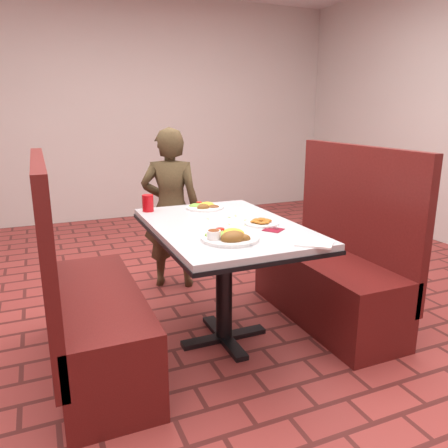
{
  "coord_description": "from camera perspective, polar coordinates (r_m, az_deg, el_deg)",
  "views": [
    {
      "loc": [
        -0.97,
        -2.27,
        1.4
      ],
      "look_at": [
        0.0,
        0.0,
        0.75
      ],
      "focal_mm": 35.0,
      "sensor_mm": 36.0,
      "label": 1
    }
  ],
  "objects": [
    {
      "name": "near_dinner_plate",
      "position": [
        2.23,
        0.71,
        -1.31
      ],
      "size": [
        0.3,
        0.3,
        0.09
      ],
      "rotation": [
        0.0,
        0.0,
        0.09
      ],
      "color": "white",
      "rests_on": "dining_table"
    },
    {
      "name": "dining_table",
      "position": [
        2.58,
        0.0,
        -2.07
      ],
      "size": [
        0.81,
        1.21,
        0.75
      ],
      "color": "silver",
      "rests_on": "ground"
    },
    {
      "name": "booth_bench_left",
      "position": [
        2.52,
        -17.3,
        -11.14
      ],
      "size": [
        0.47,
        1.2,
        1.17
      ],
      "color": "maroon",
      "rests_on": "ground"
    },
    {
      "name": "fork_utensil",
      "position": [
        2.2,
        1.27,
        -2.14
      ],
      "size": [
        0.02,
        0.15,
        0.0
      ],
      "primitive_type": "cube",
      "rotation": [
        0.0,
        0.0,
        0.08
      ],
      "color": "silver",
      "rests_on": "dining_table"
    },
    {
      "name": "spoon_utensil",
      "position": [
        2.47,
        5.68,
        -0.44
      ],
      "size": [
        0.09,
        0.12,
        0.0
      ],
      "primitive_type": "cube",
      "rotation": [
        0.0,
        0.0,
        0.59
      ],
      "color": "silver",
      "rests_on": "dining_table"
    },
    {
      "name": "red_tumbler",
      "position": [
        2.91,
        -9.91,
        2.71
      ],
      "size": [
        0.07,
        0.07,
        0.11
      ],
      "primitive_type": "cylinder",
      "color": "red",
      "rests_on": "dining_table"
    },
    {
      "name": "paper_napkin",
      "position": [
        2.22,
        11.68,
        -2.48
      ],
      "size": [
        0.22,
        0.22,
        0.01
      ],
      "primitive_type": "cube",
      "rotation": [
        0.0,
        0.0,
        -0.71
      ],
      "color": "white",
      "rests_on": "dining_table"
    },
    {
      "name": "room",
      "position": [
        2.52,
        0.0,
        26.46
      ],
      "size": [
        7.0,
        7.04,
        2.82
      ],
      "color": "#A03934",
      "rests_on": "ground"
    },
    {
      "name": "far_dinner_plate",
      "position": [
        2.96,
        -2.55,
        2.48
      ],
      "size": [
        0.25,
        0.25,
        0.06
      ],
      "rotation": [
        0.0,
        0.0,
        -0.38
      ],
      "color": "white",
      "rests_on": "dining_table"
    },
    {
      "name": "lettuce_shreds",
      "position": [
        2.62,
        0.29,
        0.41
      ],
      "size": [
        0.28,
        0.32,
        0.0
      ],
      "primitive_type": null,
      "color": "#9DC44E",
      "rests_on": "dining_table"
    },
    {
      "name": "plantain_plate",
      "position": [
        2.55,
        4.94,
        0.21
      ],
      "size": [
        0.2,
        0.2,
        0.03
      ],
      "rotation": [
        0.0,
        0.0,
        0.12
      ],
      "color": "white",
      "rests_on": "dining_table"
    },
    {
      "name": "knife_utensil",
      "position": [
        2.17,
        2.28,
        -2.41
      ],
      "size": [
        0.06,
        0.14,
        0.0
      ],
      "primitive_type": "cube",
      "rotation": [
        0.0,
        0.0,
        0.35
      ],
      "color": "silver",
      "rests_on": "dining_table"
    },
    {
      "name": "booth_bench_right",
      "position": [
        3.07,
        13.92,
        -6.12
      ],
      "size": [
        0.47,
        1.2,
        1.17
      ],
      "color": "maroon",
      "rests_on": "ground"
    },
    {
      "name": "diner_person",
      "position": [
        3.48,
        -6.92,
        1.95
      ],
      "size": [
        0.55,
        0.47,
        1.27
      ],
      "primitive_type": "imported",
      "rotation": [
        0.0,
        0.0,
        2.72
      ],
      "color": "brown",
      "rests_on": "ground"
    },
    {
      "name": "maroon_napkin",
      "position": [
        2.44,
        6.46,
        -0.75
      ],
      "size": [
        0.14,
        0.14,
        0.0
      ],
      "primitive_type": "cube",
      "rotation": [
        0.0,
        0.0,
        0.63
      ],
      "color": "maroon",
      "rests_on": "dining_table"
    }
  ]
}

